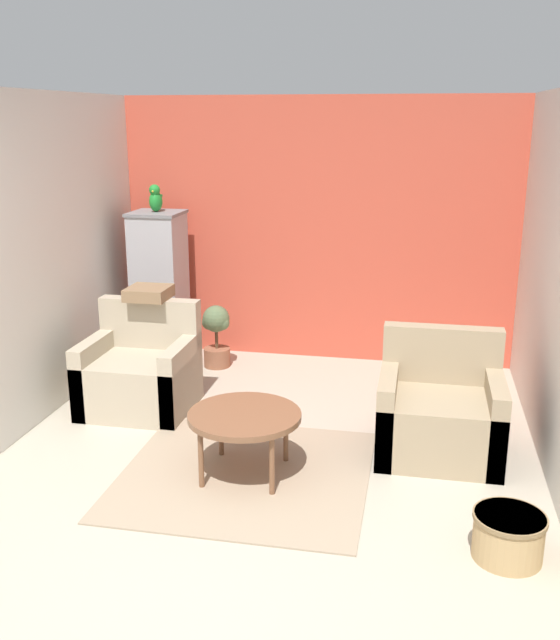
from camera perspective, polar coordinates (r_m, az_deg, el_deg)
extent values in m
plane|color=#B2A893|center=(4.05, -5.31, -19.27)|extent=(20.00, 20.00, 0.00)
cube|color=#C64C38|center=(6.94, 2.99, 7.10)|extent=(3.90, 0.06, 2.53)
cube|color=silver|center=(5.85, -18.86, 4.59)|extent=(0.06, 3.60, 2.53)
cube|color=silver|center=(5.15, 21.48, 2.90)|extent=(0.06, 3.60, 2.53)
cube|color=gray|center=(4.93, -2.79, -12.17)|extent=(1.65, 1.59, 0.01)
cylinder|color=brown|center=(4.75, -2.85, -7.66)|extent=(0.75, 0.75, 0.04)
cylinder|color=brown|center=(4.70, -6.34, -11.03)|extent=(0.04, 0.04, 0.41)
cylinder|color=brown|center=(4.59, -0.65, -11.62)|extent=(0.04, 0.04, 0.41)
cylinder|color=brown|center=(5.10, -4.75, -8.72)|extent=(0.04, 0.04, 0.41)
cylinder|color=brown|center=(5.00, 0.48, -9.19)|extent=(0.04, 0.04, 0.41)
cube|color=tan|center=(5.97, -11.20, -5.02)|extent=(0.86, 0.75, 0.45)
cube|color=tan|center=(6.10, -10.34, -0.22)|extent=(0.86, 0.14, 0.42)
cube|color=tan|center=(6.09, -14.45, -4.07)|extent=(0.12, 0.75, 0.60)
cube|color=tan|center=(5.82, -7.87, -4.65)|extent=(0.12, 0.75, 0.60)
cube|color=#9E896B|center=(5.22, 12.61, -8.23)|extent=(0.86, 0.75, 0.45)
cube|color=#9E896B|center=(5.35, 12.84, -2.67)|extent=(0.86, 0.14, 0.42)
cube|color=#9E896B|center=(5.19, 8.57, -7.28)|extent=(0.12, 0.75, 0.60)
cube|color=#9E896B|center=(5.22, 16.72, -7.68)|extent=(0.12, 0.75, 0.60)
cube|color=slate|center=(7.21, -9.33, -2.86)|extent=(0.44, 0.44, 0.06)
cube|color=#A8A8AD|center=(7.01, -9.59, 2.71)|extent=(0.45, 0.45, 1.38)
cube|color=slate|center=(6.89, -9.86, 8.41)|extent=(0.48, 0.48, 0.03)
ellipsoid|color=#1E842D|center=(6.87, -9.91, 9.33)|extent=(0.12, 0.15, 0.19)
sphere|color=#1E842D|center=(6.84, -10.01, 10.21)|extent=(0.10, 0.10, 0.10)
cone|color=gold|center=(6.80, -10.15, 10.10)|extent=(0.05, 0.05, 0.05)
cone|color=#1E842D|center=(6.94, -9.70, 9.24)|extent=(0.06, 0.12, 0.16)
cylinder|color=brown|center=(6.92, -5.06, -2.97)|extent=(0.25, 0.25, 0.18)
cylinder|color=brown|center=(6.86, -5.10, -1.44)|extent=(0.03, 0.03, 0.21)
sphere|color=#566B47|center=(6.81, -5.14, 0.10)|extent=(0.26, 0.26, 0.26)
sphere|color=#566B47|center=(6.86, -5.63, -0.17)|extent=(0.15, 0.15, 0.15)
sphere|color=#566B47|center=(6.78, -4.66, -0.23)|extent=(0.14, 0.14, 0.14)
cylinder|color=tan|center=(4.24, 17.79, -16.16)|extent=(0.38, 0.38, 0.26)
cylinder|color=olive|center=(4.18, 17.93, -14.78)|extent=(0.40, 0.40, 0.02)
cube|color=#846647|center=(6.04, -10.46, 2.14)|extent=(0.34, 0.34, 0.10)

